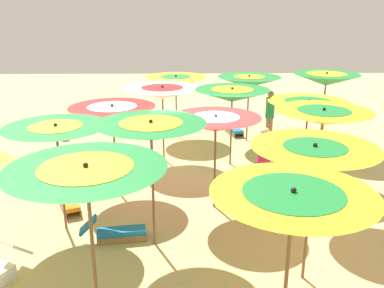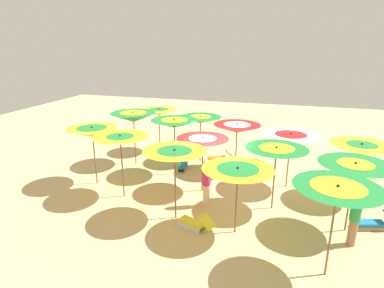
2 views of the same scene
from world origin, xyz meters
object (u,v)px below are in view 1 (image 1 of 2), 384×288
(beach_umbrella_0, at_px, (292,206))
(beach_umbrella_11, at_px, (56,134))
(beach_umbrella_14, at_px, (176,82))
(beach_umbrella_5, at_px, (87,182))
(beach_umbrella_4, at_px, (326,79))
(beach_umbrella_8, at_px, (232,95))
(beach_umbrella_2, at_px, (323,117))
(beach_ball, at_px, (64,136))
(beachgoer_1, at_px, (270,115))
(lounger_0, at_px, (117,232))
(lounger_2, at_px, (233,128))
(beach_umbrella_6, at_px, (151,131))
(beachgoer_0, at_px, (263,162))
(lounger_3, at_px, (69,200))
(beach_umbrella_9, at_px, (249,82))
(beach_umbrella_13, at_px, (162,93))
(beach_umbrella_12, at_px, (113,114))
(beach_umbrella_7, at_px, (216,124))
(lounger_1, at_px, (324,189))
(beach_umbrella_1, at_px, (314,156))
(beach_umbrella_3, at_px, (308,108))

(beach_umbrella_0, distance_m, beach_umbrella_11, 5.08)
(beach_umbrella_14, bearing_deg, beach_umbrella_5, -5.96)
(beach_umbrella_4, xyz_separation_m, beach_umbrella_8, (1.48, -3.11, -0.18))
(beach_umbrella_2, xyz_separation_m, beach_ball, (-5.52, -7.09, -2.07))
(beachgoer_1, bearing_deg, beach_umbrella_4, 29.09)
(lounger_0, relative_size, lounger_2, 1.00)
(beach_umbrella_11, distance_m, lounger_2, 8.23)
(beach_umbrella_2, distance_m, beach_umbrella_6, 3.74)
(beach_umbrella_8, bearing_deg, lounger_2, 171.86)
(beachgoer_0, bearing_deg, beach_umbrella_11, -113.67)
(lounger_3, bearing_deg, beach_umbrella_6, 28.34)
(beach_umbrella_5, bearing_deg, beach_umbrella_9, 158.80)
(beach_umbrella_13, relative_size, lounger_0, 1.71)
(beach_umbrella_4, height_order, beach_umbrella_12, beach_umbrella_4)
(beach_umbrella_0, bearing_deg, beach_umbrella_9, 174.54)
(beach_umbrella_11, relative_size, beach_umbrella_13, 1.01)
(lounger_3, height_order, beachgoer_1, beachgoer_1)
(beach_umbrella_7, xyz_separation_m, beach_ball, (-5.20, -4.85, -1.85))
(beach_umbrella_8, xyz_separation_m, lounger_2, (-3.11, 0.45, -1.86))
(beach_umbrella_8, relative_size, beach_umbrella_13, 1.01)
(lounger_2, bearing_deg, beach_umbrella_14, -99.89)
(beach_umbrella_11, distance_m, beach_umbrella_13, 4.52)
(beach_umbrella_5, height_order, beach_umbrella_13, beach_umbrella_5)
(beach_umbrella_6, bearing_deg, beach_umbrella_9, 157.22)
(lounger_0, relative_size, lounger_1, 1.06)
(beach_umbrella_11, height_order, beach_umbrella_14, beach_umbrella_11)
(beach_umbrella_4, bearing_deg, lounger_1, -15.93)
(beach_umbrella_2, distance_m, beach_umbrella_7, 2.27)
(beach_umbrella_8, xyz_separation_m, beach_ball, (-2.48, -5.51, -1.92))
(beach_umbrella_5, relative_size, lounger_1, 2.05)
(beach_umbrella_6, bearing_deg, beach_umbrella_1, 66.47)
(beach_umbrella_1, relative_size, beach_umbrella_2, 1.01)
(beach_umbrella_13, bearing_deg, beach_umbrella_1, 24.11)
(beach_umbrella_7, height_order, beach_umbrella_9, beach_umbrella_9)
(lounger_0, xyz_separation_m, lounger_3, (-1.42, -1.32, 0.00))
(beach_umbrella_11, xyz_separation_m, beach_umbrella_13, (-4.12, 1.87, -0.03))
(beach_umbrella_3, xyz_separation_m, beach_umbrella_13, (-1.46, -3.83, 0.13))
(beach_umbrella_6, height_order, beach_umbrella_7, beach_umbrella_6)
(beach_umbrella_3, distance_m, lounger_0, 5.80)
(beach_umbrella_6, distance_m, beach_umbrella_14, 7.21)
(beach_umbrella_6, distance_m, beach_ball, 7.95)
(beach_umbrella_1, xyz_separation_m, lounger_3, (-2.69, -4.68, -2.03))
(lounger_1, bearing_deg, beach_umbrella_4, -176.31)
(beach_umbrella_8, bearing_deg, beach_umbrella_0, -0.67)
(beach_umbrella_9, distance_m, lounger_3, 7.19)
(lounger_1, bearing_deg, beach_umbrella_7, -60.53)
(beach_umbrella_1, xyz_separation_m, beach_umbrella_7, (-2.72, -1.33, -0.23))
(lounger_2, bearing_deg, lounger_3, -53.17)
(beach_umbrella_5, height_order, beach_umbrella_9, beach_umbrella_5)
(beach_umbrella_8, bearing_deg, beach_umbrella_11, -46.37)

